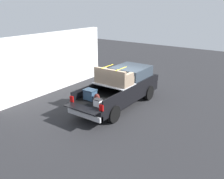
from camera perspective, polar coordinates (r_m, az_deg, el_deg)
ground_plane at (r=13.37m, az=1.50°, el=-3.75°), size 40.00×40.00×0.00m
pickup_truck at (r=13.31m, az=2.45°, el=0.66°), size 6.05×2.06×2.23m
building_facade at (r=15.70m, az=-13.50°, el=6.22°), size 8.34×0.36×3.62m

